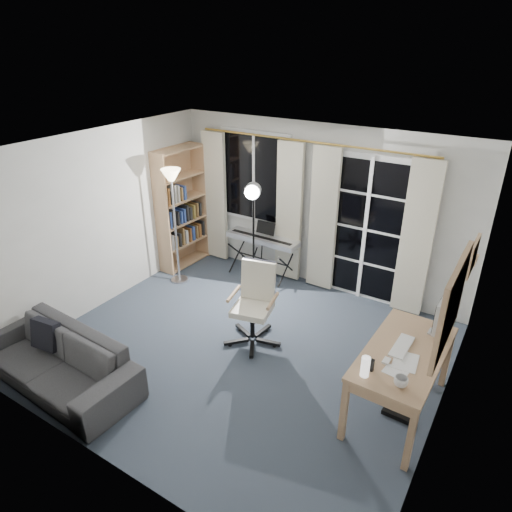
{
  "coord_description": "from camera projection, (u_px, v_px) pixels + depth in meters",
  "views": [
    {
      "loc": [
        2.54,
        -3.72,
        3.44
      ],
      "look_at": [
        -0.01,
        0.35,
        1.11
      ],
      "focal_mm": 32.0,
      "sensor_mm": 36.0,
      "label": 1
    }
  ],
  "objects": [
    {
      "name": "floor",
      "position": [
        242.0,
        349.0,
        5.56
      ],
      "size": [
        4.5,
        4.0,
        0.02
      ],
      "primitive_type": "cube",
      "color": "#313948",
      "rests_on": "ground"
    },
    {
      "name": "window",
      "position": [
        255.0,
        177.0,
        6.91
      ],
      "size": [
        1.2,
        0.08,
        1.4
      ],
      "color": "white",
      "rests_on": "floor"
    },
    {
      "name": "french_door",
      "position": [
        366.0,
        230.0,
        6.25
      ],
      "size": [
        1.32,
        0.09,
        2.11
      ],
      "color": "white",
      "rests_on": "floor"
    },
    {
      "name": "curtains",
      "position": [
        305.0,
        216.0,
        6.58
      ],
      "size": [
        3.6,
        0.07,
        2.13
      ],
      "color": "gold",
      "rests_on": "floor"
    },
    {
      "name": "bookshelf",
      "position": [
        179.0,
        211.0,
        7.25
      ],
      "size": [
        0.35,
        0.91,
        1.93
      ],
      "rotation": [
        0.0,
        0.0,
        -0.05
      ],
      "color": "tan",
      "rests_on": "floor"
    },
    {
      "name": "torchiere_lamp",
      "position": [
        172.0,
        193.0,
        6.47
      ],
      "size": [
        0.32,
        0.32,
        1.77
      ],
      "rotation": [
        0.0,
        0.0,
        0.16
      ],
      "color": "#B2B2B7",
      "rests_on": "floor"
    },
    {
      "name": "keyboard_piano",
      "position": [
        262.0,
        240.0,
        6.93
      ],
      "size": [
        1.16,
        0.57,
        0.84
      ],
      "rotation": [
        0.0,
        0.0,
        -0.01
      ],
      "color": "black",
      "rests_on": "floor"
    },
    {
      "name": "studio_light",
      "position": [
        253.0,
        204.0,
        6.32
      ],
      "size": [
        0.38,
        0.39,
        1.66
      ],
      "rotation": [
        0.0,
        0.0,
        0.41
      ],
      "color": "black",
      "rests_on": "floor"
    },
    {
      "name": "office_chair",
      "position": [
        256.0,
        296.0,
        5.52
      ],
      "size": [
        0.7,
        0.69,
        1.02
      ],
      "rotation": [
        0.0,
        0.0,
        0.21
      ],
      "color": "black",
      "rests_on": "floor"
    },
    {
      "name": "desk",
      "position": [
        403.0,
        359.0,
        4.37
      ],
      "size": [
        0.72,
        1.39,
        0.73
      ],
      "rotation": [
        0.0,
        0.0,
        -0.03
      ],
      "color": "#9E7551",
      "rests_on": "floor"
    },
    {
      "name": "monitor",
      "position": [
        442.0,
        311.0,
        4.46
      ],
      "size": [
        0.18,
        0.53,
        0.46
      ],
      "rotation": [
        0.0,
        0.0,
        -0.03
      ],
      "color": "silver",
      "rests_on": "desk"
    },
    {
      "name": "desk_clutter",
      "position": [
        389.0,
        375.0,
        4.26
      ],
      "size": [
        0.45,
        0.83,
        0.93
      ],
      "rotation": [
        0.0,
        0.0,
        -0.03
      ],
      "color": "white",
      "rests_on": "desk"
    },
    {
      "name": "mug",
      "position": [
        401.0,
        381.0,
        3.88
      ],
      "size": [
        0.12,
        0.1,
        0.12
      ],
      "primitive_type": "imported",
      "rotation": [
        0.0,
        0.0,
        -0.03
      ],
      "color": "silver",
      "rests_on": "desk"
    },
    {
      "name": "wall_mirror",
      "position": [
        451.0,
        305.0,
        3.55
      ],
      "size": [
        0.04,
        0.94,
        0.74
      ],
      "color": "tan",
      "rests_on": "floor"
    },
    {
      "name": "framed_print",
      "position": [
        473.0,
        256.0,
        4.21
      ],
      "size": [
        0.03,
        0.42,
        0.32
      ],
      "color": "tan",
      "rests_on": "floor"
    },
    {
      "name": "wall_shelf",
      "position": [
        470.0,
        254.0,
        4.71
      ],
      "size": [
        0.16,
        0.3,
        0.18
      ],
      "color": "tan",
      "rests_on": "floor"
    },
    {
      "name": "sofa",
      "position": [
        54.0,
        353.0,
        4.86
      ],
      "size": [
        2.01,
        0.67,
        0.78
      ],
      "rotation": [
        0.0,
        0.0,
        -0.05
      ],
      "color": "#2D2D2F",
      "rests_on": "floor"
    }
  ]
}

